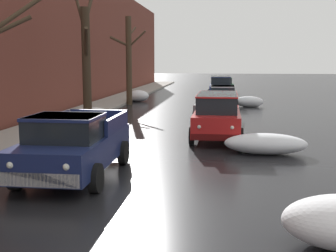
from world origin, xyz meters
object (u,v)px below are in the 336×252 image
(suv_red_parked_kerbside_close, at_px, (217,114))
(suv_darkblue_queued_behind_truck, at_px, (220,86))
(bare_tree_far_down_block, at_px, (129,59))
(pickup_truck_darkblue_approaching_near_lane, at_px, (73,145))
(sedan_grey_parked_kerbside_mid, at_px, (214,104))
(sedan_silver_parked_far_down_block, at_px, (223,96))
(sedan_green_at_far_intersection, at_px, (224,85))
(bare_tree_mid_block, at_px, (86,59))

(suv_red_parked_kerbside_close, distance_m, suv_darkblue_queued_behind_truck, 18.78)
(suv_red_parked_kerbside_close, relative_size, suv_darkblue_queued_behind_truck, 1.01)
(bare_tree_far_down_block, distance_m, suv_darkblue_queued_behind_truck, 9.02)
(pickup_truck_darkblue_approaching_near_lane, relative_size, sedan_grey_parked_kerbside_mid, 1.11)
(sedan_silver_parked_far_down_block, relative_size, sedan_green_at_far_intersection, 1.10)
(suv_darkblue_queued_behind_truck, bearing_deg, sedan_grey_parked_kerbside_mid, -90.97)
(bare_tree_far_down_block, height_order, pickup_truck_darkblue_approaching_near_lane, bare_tree_far_down_block)
(pickup_truck_darkblue_approaching_near_lane, height_order, sedan_green_at_far_intersection, pickup_truck_darkblue_approaching_near_lane)
(suv_darkblue_queued_behind_truck, height_order, sedan_green_at_far_intersection, suv_darkblue_queued_behind_truck)
(bare_tree_far_down_block, distance_m, sedan_grey_parked_kerbside_mid, 9.33)
(suv_red_parked_kerbside_close, xyz_separation_m, sedan_silver_parked_far_down_block, (0.19, 11.96, -0.23))
(suv_red_parked_kerbside_close, distance_m, sedan_silver_parked_far_down_block, 11.97)
(bare_tree_far_down_block, xyz_separation_m, sedan_green_at_far_intersection, (6.65, 12.95, -2.45))
(bare_tree_far_down_block, xyz_separation_m, sedan_grey_parked_kerbside_mid, (6.17, -6.56, -2.45))
(bare_tree_mid_block, height_order, sedan_green_at_far_intersection, bare_tree_mid_block)
(sedan_grey_parked_kerbside_mid, distance_m, sedan_green_at_far_intersection, 19.51)
(bare_tree_mid_block, distance_m, sedan_green_at_far_intersection, 23.60)
(sedan_grey_parked_kerbside_mid, bearing_deg, bare_tree_far_down_block, 133.26)
(bare_tree_far_down_block, bearing_deg, pickup_truck_darkblue_approaching_near_lane, -82.10)
(pickup_truck_darkblue_approaching_near_lane, distance_m, sedan_grey_parked_kerbside_mid, 13.11)
(suv_red_parked_kerbside_close, bearing_deg, bare_tree_far_down_block, 116.63)
(suv_red_parked_kerbside_close, xyz_separation_m, suv_darkblue_queued_behind_truck, (-0.04, 18.78, -0.00))
(suv_darkblue_queued_behind_truck, bearing_deg, sedan_green_at_far_intersection, 87.80)
(sedan_grey_parked_kerbside_mid, relative_size, sedan_green_at_far_intersection, 1.11)
(pickup_truck_darkblue_approaching_near_lane, xyz_separation_m, sedan_silver_parked_far_down_block, (3.95, 18.34, -0.13))
(sedan_grey_parked_kerbside_mid, xyz_separation_m, suv_darkblue_queued_behind_truck, (0.21, 12.53, 0.24))
(pickup_truck_darkblue_approaching_near_lane, bearing_deg, bare_tree_mid_block, 105.52)
(bare_tree_mid_block, height_order, bare_tree_far_down_block, bare_tree_mid_block)
(suv_red_parked_kerbside_close, bearing_deg, pickup_truck_darkblue_approaching_near_lane, -120.52)
(sedan_grey_parked_kerbside_mid, relative_size, sedan_silver_parked_far_down_block, 1.00)
(bare_tree_mid_block, bearing_deg, pickup_truck_darkblue_approaching_near_lane, -74.48)
(bare_tree_far_down_block, distance_m, pickup_truck_darkblue_approaching_near_lane, 19.51)
(sedan_silver_parked_far_down_block, height_order, sedan_green_at_far_intersection, same)
(bare_tree_mid_block, distance_m, bare_tree_far_down_block, 9.55)
(sedan_silver_parked_far_down_block, distance_m, suv_darkblue_queued_behind_truck, 6.83)
(bare_tree_mid_block, distance_m, sedan_grey_parked_kerbside_mid, 7.29)
(suv_darkblue_queued_behind_truck, relative_size, sedan_green_at_far_intersection, 1.19)
(bare_tree_mid_block, relative_size, bare_tree_far_down_block, 1.03)
(pickup_truck_darkblue_approaching_near_lane, xyz_separation_m, sedan_green_at_far_intersection, (3.99, 32.14, -0.13))
(bare_tree_mid_block, xyz_separation_m, suv_darkblue_queued_behind_truck, (6.40, 15.52, -2.20))
(suv_red_parked_kerbside_close, bearing_deg, suv_darkblue_queued_behind_truck, 90.12)
(sedan_grey_parked_kerbside_mid, bearing_deg, pickup_truck_darkblue_approaching_near_lane, -105.52)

